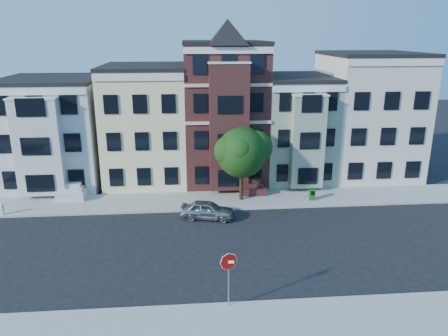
{
  "coord_description": "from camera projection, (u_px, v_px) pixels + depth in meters",
  "views": [
    {
      "loc": [
        -3.33,
        -24.62,
        12.91
      ],
      "look_at": [
        -0.93,
        3.42,
        4.2
      ],
      "focal_mm": 35.0,
      "sensor_mm": 36.0,
      "label": 1
    }
  ],
  "objects": [
    {
      "name": "fire_hydrant",
      "position": [
        3.0,
        210.0,
        31.99
      ],
      "size": [
        0.31,
        0.31,
        0.7
      ],
      "primitive_type": "cylinder",
      "rotation": [
        0.0,
        0.0,
        -0.29
      ],
      "color": "silver",
      "rests_on": "far_sidewalk"
    },
    {
      "name": "stop_sign",
      "position": [
        229.0,
        277.0,
        20.87
      ],
      "size": [
        0.9,
        0.22,
        3.24
      ],
      "primitive_type": null,
      "rotation": [
        0.0,
        0.0,
        -0.11
      ],
      "color": "#A60A07",
      "rests_on": "near_sidewalk"
    },
    {
      "name": "house_green",
      "position": [
        293.0,
        128.0,
        40.52
      ],
      "size": [
        6.0,
        9.0,
        9.0
      ],
      "primitive_type": "cube",
      "color": "gray",
      "rests_on": "ground"
    },
    {
      "name": "ground",
      "position": [
        243.0,
        247.0,
        27.52
      ],
      "size": [
        120.0,
        120.0,
        0.0
      ],
      "primitive_type": "plane",
      "color": "black"
    },
    {
      "name": "far_sidewalk",
      "position": [
        231.0,
        200.0,
        35.11
      ],
      "size": [
        60.0,
        4.0,
        0.15
      ],
      "primitive_type": "cube",
      "color": "#9E9B93",
      "rests_on": "ground"
    },
    {
      "name": "house_white",
      "position": [
        56.0,
        132.0,
        38.77
      ],
      "size": [
        8.0,
        9.0,
        9.0
      ],
      "primitive_type": "cube",
      "color": "silver",
      "rests_on": "ground"
    },
    {
      "name": "street_tree",
      "position": [
        242.0,
        156.0,
        33.96
      ],
      "size": [
        6.35,
        6.35,
        7.24
      ],
      "primitive_type": null,
      "rotation": [
        0.0,
        0.0,
        0.02
      ],
      "color": "#1E4715",
      "rests_on": "far_sidewalk"
    },
    {
      "name": "house_cream",
      "position": [
        367.0,
        116.0,
        40.79
      ],
      "size": [
        8.0,
        9.0,
        11.0
      ],
      "primitive_type": "cube",
      "color": "beige",
      "rests_on": "ground"
    },
    {
      "name": "house_brown",
      "position": [
        224.0,
        113.0,
        39.55
      ],
      "size": [
        7.0,
        9.0,
        12.0
      ],
      "primitive_type": "cube",
      "color": "#3F1C1B",
      "rests_on": "ground"
    },
    {
      "name": "parked_car",
      "position": [
        207.0,
        210.0,
        31.59
      ],
      "size": [
        4.15,
        2.43,
        1.33
      ],
      "primitive_type": "imported",
      "rotation": [
        0.0,
        0.0,
        1.34
      ],
      "color": "#9FA2A7",
      "rests_on": "ground"
    },
    {
      "name": "house_yellow",
      "position": [
        146.0,
        125.0,
        39.27
      ],
      "size": [
        7.0,
        9.0,
        10.0
      ],
      "primitive_type": "cube",
      "color": "#F6E7A9",
      "rests_on": "ground"
    },
    {
      "name": "newspaper_box",
      "position": [
        312.0,
        194.0,
        34.8
      ],
      "size": [
        0.49,
        0.44,
        0.97
      ],
      "primitive_type": "cube",
      "rotation": [
        0.0,
        0.0,
        -0.14
      ],
      "color": "#195C14",
      "rests_on": "far_sidewalk"
    },
    {
      "name": "near_sidewalk",
      "position": [
        266.0,
        328.0,
        19.88
      ],
      "size": [
        60.0,
        4.0,
        0.15
      ],
      "primitive_type": "cube",
      "color": "#9E9B93",
      "rests_on": "ground"
    }
  ]
}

